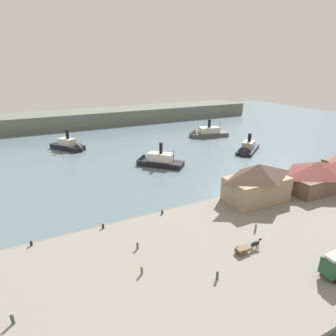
% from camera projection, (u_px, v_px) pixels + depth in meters
% --- Properties ---
extents(ground_plane, '(320.00, 320.00, 0.00)m').
position_uv_depth(ground_plane, '(224.00, 192.00, 73.55)').
color(ground_plane, slate).
extents(quay_promenade, '(110.00, 36.00, 1.20)m').
position_uv_depth(quay_promenade, '(291.00, 232.00, 54.83)').
color(quay_promenade, gray).
rests_on(quay_promenade, ground).
extents(seawall_edge, '(110.00, 0.80, 1.00)m').
position_uv_depth(seawall_edge, '(233.00, 196.00, 70.35)').
color(seawall_edge, '#666159').
rests_on(seawall_edge, ground).
extents(ferry_shed_central_terminal, '(15.28, 8.80, 9.35)m').
position_uv_depth(ferry_shed_central_terminal, '(257.00, 182.00, 65.10)').
color(ferry_shed_central_terminal, '#998466').
rests_on(ferry_shed_central_terminal, quay_promenade).
extents(ferry_shed_west_terminal, '(18.18, 10.68, 7.58)m').
position_uv_depth(ferry_shed_west_terminal, '(316.00, 175.00, 71.79)').
color(ferry_shed_west_terminal, brown).
rests_on(ferry_shed_west_terminal, quay_promenade).
extents(horse_cart, '(5.49, 1.41, 1.87)m').
position_uv_depth(horse_cart, '(248.00, 247.00, 47.72)').
color(horse_cart, brown).
rests_on(horse_cart, quay_promenade).
extents(pedestrian_walking_west, '(0.39, 0.39, 1.59)m').
position_uv_depth(pedestrian_walking_west, '(256.00, 227.00, 53.94)').
color(pedestrian_walking_west, '#6B5B4C').
rests_on(pedestrian_walking_west, quay_promenade).
extents(pedestrian_at_waters_edge, '(0.43, 0.43, 1.75)m').
position_uv_depth(pedestrian_at_waters_edge, '(12.00, 319.00, 34.22)').
color(pedestrian_at_waters_edge, '#3D4C42').
rests_on(pedestrian_at_waters_edge, quay_promenade).
extents(pedestrian_walking_east, '(0.41, 0.41, 1.66)m').
position_uv_depth(pedestrian_walking_east, '(217.00, 275.00, 41.47)').
color(pedestrian_walking_east, '#3D4C42').
rests_on(pedestrian_walking_east, quay_promenade).
extents(pedestrian_near_east_shed, '(0.39, 0.39, 1.56)m').
position_uv_depth(pedestrian_near_east_shed, '(142.00, 270.00, 42.53)').
color(pedestrian_near_east_shed, '#6B5B4C').
rests_on(pedestrian_near_east_shed, quay_promenade).
extents(pedestrian_by_tram, '(0.38, 0.38, 1.55)m').
position_uv_depth(pedestrian_by_tram, '(137.00, 246.00, 48.44)').
color(pedestrian_by_tram, '#3D4C42').
rests_on(pedestrian_by_tram, quay_promenade).
extents(mooring_post_center_east, '(0.44, 0.44, 0.90)m').
position_uv_depth(mooring_post_center_east, '(162.00, 212.00, 60.13)').
color(mooring_post_center_east, black).
rests_on(mooring_post_center_east, quay_promenade).
extents(mooring_post_west, '(0.44, 0.44, 0.90)m').
position_uv_depth(mooring_post_west, '(103.00, 226.00, 54.78)').
color(mooring_post_west, black).
rests_on(mooring_post_west, quay_promenade).
extents(mooring_post_east, '(0.44, 0.44, 0.90)m').
position_uv_depth(mooring_post_east, '(31.00, 243.00, 49.43)').
color(mooring_post_east, black).
rests_on(mooring_post_east, quay_promenade).
extents(ferry_near_quay, '(13.73, 16.22, 9.81)m').
position_uv_depth(ferry_near_quay, '(70.00, 146.00, 110.58)').
color(ferry_near_quay, black).
rests_on(ferry_near_quay, ground).
extents(ferry_moored_east, '(15.81, 15.66, 9.73)m').
position_uv_depth(ferry_moored_east, '(156.00, 161.00, 93.13)').
color(ferry_moored_east, black).
rests_on(ferry_moored_east, ground).
extents(ferry_approaching_east, '(17.92, 15.18, 9.15)m').
position_uv_depth(ferry_approaching_east, '(247.00, 150.00, 106.97)').
color(ferry_approaching_east, black).
rests_on(ferry_approaching_east, ground).
extents(ferry_outer_harbor, '(20.49, 10.22, 10.26)m').
position_uv_depth(ferry_outer_harbor, '(205.00, 133.00, 131.50)').
color(ferry_outer_harbor, '#514C47').
rests_on(ferry_outer_harbor, ground).
extents(far_headland, '(180.00, 24.00, 8.00)m').
position_uv_depth(far_headland, '(114.00, 116.00, 164.69)').
color(far_headland, '#60665B').
rests_on(far_headland, ground).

